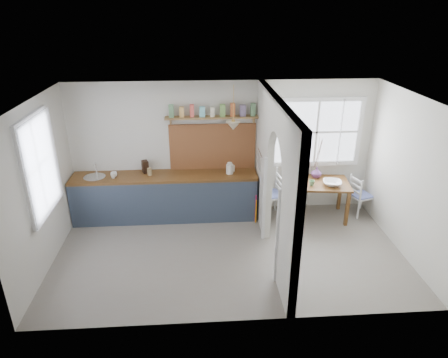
{
  "coord_description": "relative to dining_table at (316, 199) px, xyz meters",
  "views": [
    {
      "loc": [
        -0.48,
        -5.67,
        3.87
      ],
      "look_at": [
        -0.07,
        0.27,
        1.24
      ],
      "focal_mm": 32.0,
      "sensor_mm": 36.0,
      "label": 1
    }
  ],
  "objects": [
    {
      "name": "mug_b",
      "position": [
        -3.85,
        0.13,
        0.58
      ],
      "size": [
        0.15,
        0.15,
        0.09
      ],
      "primitive_type": "imported",
      "rotation": [
        0.0,
        0.0,
        -0.37
      ],
      "color": "white",
      "rests_on": "counter"
    },
    {
      "name": "chair_right",
      "position": [
        0.92,
        0.05,
        0.04
      ],
      "size": [
        0.47,
        0.47,
        0.82
      ],
      "primitive_type": null,
      "rotation": [
        0.0,
        0.0,
        1.87
      ],
      "color": "silver",
      "rests_on": "floor"
    },
    {
      "name": "plate",
      "position": [
        -0.33,
        -0.1,
        0.38
      ],
      "size": [
        0.23,
        0.23,
        0.02
      ],
      "primitive_type": "cylinder",
      "rotation": [
        0.0,
        0.0,
        -0.36
      ],
      "color": "#272222",
      "rests_on": "dining_table"
    },
    {
      "name": "mug_a",
      "position": [
        -3.85,
        0.08,
        0.58
      ],
      "size": [
        0.11,
        0.11,
        0.09
      ],
      "primitive_type": "imported",
      "rotation": [
        0.0,
        0.0,
        0.07
      ],
      "color": "silver",
      "rests_on": "counter"
    },
    {
      "name": "jar",
      "position": [
        -3.19,
        0.17,
        0.6
      ],
      "size": [
        0.1,
        0.1,
        0.14
      ],
      "primitive_type": "cylinder",
      "rotation": [
        0.0,
        0.0,
        0.23
      ],
      "color": "olive",
      "rests_on": "counter"
    },
    {
      "name": "table_cup",
      "position": [
        -0.16,
        -0.15,
        0.42
      ],
      "size": [
        0.14,
        0.14,
        0.1
      ],
      "primitive_type": "imported",
      "rotation": [
        0.0,
        0.0,
        -0.28
      ],
      "color": "#6B9B68",
      "rests_on": "dining_table"
    },
    {
      "name": "towel_magenta",
      "position": [
        -1.21,
        -0.15,
        -0.09
      ],
      "size": [
        0.02,
        0.03,
        0.59
      ],
      "primitive_type": "cube",
      "color": "#BA1F58",
      "rests_on": "counter"
    },
    {
      "name": "pendant_lamp",
      "position": [
        -1.64,
        0.01,
        1.51
      ],
      "size": [
        0.26,
        0.26,
        0.16
      ],
      "primitive_type": "cone",
      "color": "beige",
      "rests_on": "ceiling"
    },
    {
      "name": "sink",
      "position": [
        -4.22,
        0.16,
        0.52
      ],
      "size": [
        0.4,
        0.4,
        0.02
      ],
      "primitive_type": "cylinder",
      "color": "silver",
      "rests_on": "counter"
    },
    {
      "name": "chair_left",
      "position": [
        -0.91,
        0.09,
        0.1
      ],
      "size": [
        0.47,
        0.47,
        0.94
      ],
      "primitive_type": null,
      "rotation": [
        0.0,
        0.0,
        -1.46
      ],
      "color": "silver",
      "rests_on": "floor"
    },
    {
      "name": "floor",
      "position": [
        -1.79,
        -1.14,
        -0.37
      ],
      "size": [
        5.8,
        3.2,
        0.01
      ],
      "primitive_type": "cube",
      "color": "slate",
      "rests_on": "ground"
    },
    {
      "name": "bowl",
      "position": [
        0.23,
        -0.15,
        0.41
      ],
      "size": [
        0.41,
        0.41,
        0.08
      ],
      "primitive_type": "imported",
      "rotation": [
        0.0,
        0.0,
        -0.21
      ],
      "color": "white",
      "rests_on": "dining_table"
    },
    {
      "name": "utensil_rail",
      "position": [
        -1.18,
        -0.24,
        1.08
      ],
      "size": [
        0.02,
        0.5,
        0.02
      ],
      "primitive_type": "cylinder",
      "rotation": [
        1.57,
        0.0,
        0.0
      ],
      "color": "silver",
      "rests_on": "partition"
    },
    {
      "name": "partition",
      "position": [
        -1.09,
        -1.09,
        1.08
      ],
      "size": [
        0.12,
        3.2,
        2.6
      ],
      "color": "silver",
      "rests_on": "floor"
    },
    {
      "name": "counter",
      "position": [
        -2.92,
        0.18,
        0.09
      ],
      "size": [
        3.5,
        0.6,
        0.9
      ],
      "color": "brown",
      "rests_on": "floor"
    },
    {
      "name": "nook_window",
      "position": [
        0.01,
        0.42,
        1.23
      ],
      "size": [
        1.76,
        0.1,
        1.3
      ],
      "primitive_type": null,
      "color": "white",
      "rests_on": "walls"
    },
    {
      "name": "kettle",
      "position": [
        -1.68,
        0.15,
        0.64
      ],
      "size": [
        0.19,
        0.15,
        0.22
      ],
      "primitive_type": null,
      "rotation": [
        0.0,
        0.0,
        0.02
      ],
      "color": "silver",
      "rests_on": "counter"
    },
    {
      "name": "knife_block",
      "position": [
        -3.29,
        0.32,
        0.65
      ],
      "size": [
        0.15,
        0.18,
        0.23
      ],
      "primitive_type": "cube",
      "rotation": [
        0.0,
        0.0,
        0.37
      ],
      "color": "#372011",
      "rests_on": "counter"
    },
    {
      "name": "backsplash",
      "position": [
        -1.99,
        0.43,
        0.98
      ],
      "size": [
        1.65,
        0.03,
        0.9
      ],
      "primitive_type": "cube",
      "color": "#945732",
      "rests_on": "walls"
    },
    {
      "name": "kitchen_window",
      "position": [
        -4.66,
        -1.14,
        1.28
      ],
      "size": [
        0.1,
        1.16,
        1.5
      ],
      "primitive_type": null,
      "color": "white",
      "rests_on": "walls"
    },
    {
      "name": "ceiling",
      "position": [
        -1.79,
        -1.14,
        2.23
      ],
      "size": [
        5.8,
        3.2,
        0.01
      ],
      "primitive_type": "cube",
      "color": "silver",
      "rests_on": "walls"
    },
    {
      "name": "towel_orange",
      "position": [
        -1.21,
        -0.2,
        -0.12
      ],
      "size": [
        0.02,
        0.03,
        0.48
      ],
      "primitive_type": "cube",
      "color": "orange",
      "rests_on": "counter"
    },
    {
      "name": "dining_table",
      "position": [
        0.0,
        0.0,
        0.0
      ],
      "size": [
        1.26,
        0.92,
        0.74
      ],
      "primitive_type": null,
      "rotation": [
        0.0,
        0.0,
        -0.12
      ],
      "color": "brown",
      "rests_on": "floor"
    },
    {
      "name": "vase",
      "position": [
        0.03,
        0.22,
        0.47
      ],
      "size": [
        0.2,
        0.2,
        0.21
      ],
      "primitive_type": "imported",
      "rotation": [
        0.0,
        0.0,
        -0.01
      ],
      "color": "#5E346A",
      "rests_on": "dining_table"
    },
    {
      "name": "walls",
      "position": [
        -1.79,
        -1.14,
        0.93
      ],
      "size": [
        5.81,
        3.21,
        2.6
      ],
      "color": "silver",
      "rests_on": "floor"
    },
    {
      "name": "shelf",
      "position": [
        -1.99,
        0.35,
        1.64
      ],
      "size": [
        1.75,
        0.2,
        0.21
      ],
      "color": "brown",
      "rests_on": "walls"
    }
  ]
}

